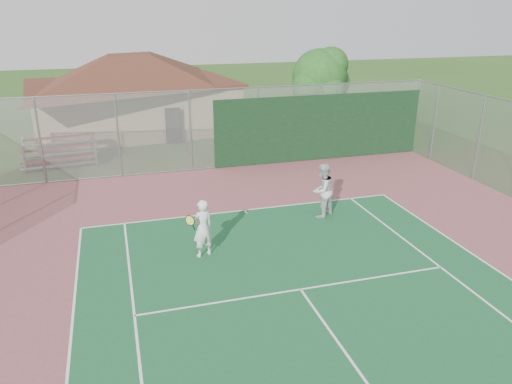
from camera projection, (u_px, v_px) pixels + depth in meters
back_fence at (260, 129)px, 22.13m from camera, size 20.08×0.11×3.53m
side_fence_right at (479, 139)px, 20.14m from camera, size 0.08×9.00×3.50m
clubhouse at (132, 85)px, 28.21m from camera, size 12.74×9.35×5.10m
bleachers at (59, 151)px, 22.59m from camera, size 3.28×2.13×1.17m
tree at (321, 79)px, 26.58m from camera, size 3.46×3.28×4.83m
player_white_front at (203, 229)px, 14.07m from camera, size 0.89×0.71×1.70m
player_grey_back at (322, 191)px, 16.76m from camera, size 1.14×1.06×1.86m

